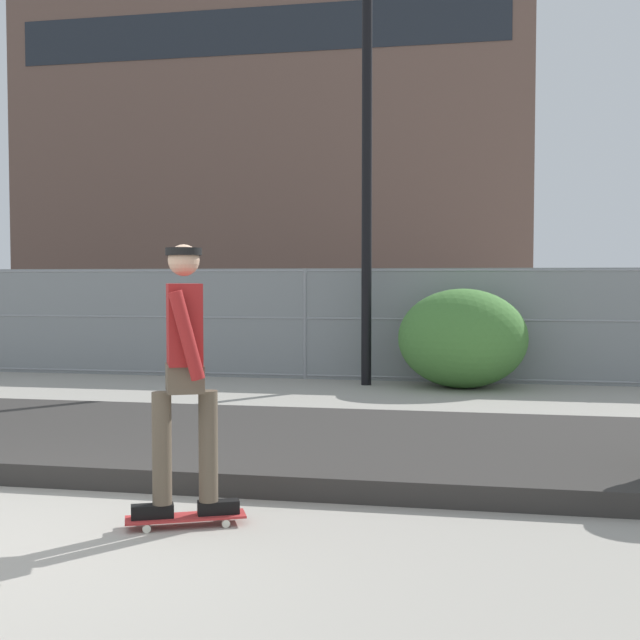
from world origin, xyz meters
name	(u,v)px	position (x,y,z in m)	size (l,w,h in m)	color
gravel_berm	(181,440)	(0.00, 3.12, 0.09)	(11.93, 3.33, 0.18)	#33302D
skateboard	(186,518)	(0.94, 0.72, 0.06)	(0.81, 0.51, 0.07)	#B22D2D
skater	(185,361)	(0.94, 0.72, 1.11)	(0.70, 0.62, 1.82)	black
chain_fence	(305,323)	(0.00, 8.99, 0.93)	(23.20, 0.06, 1.85)	gray
street_lamp	(367,114)	(1.11, 8.40, 4.25)	(0.44, 0.44, 6.83)	black
parked_car_near	(145,319)	(-4.09, 11.92, 0.84)	(4.47, 2.08, 1.66)	navy
parked_car_mid	(399,321)	(1.29, 11.88, 0.84)	(4.52, 2.20, 1.66)	#B7BABF
library_building	(286,112)	(-9.25, 46.57, 12.22)	(29.59, 14.45, 24.45)	brown
shrub_left	(463,338)	(2.61, 8.31, 0.76)	(1.98, 1.62, 1.53)	#477F38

